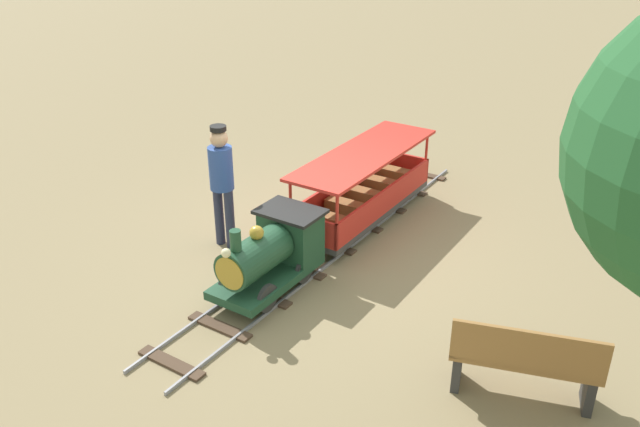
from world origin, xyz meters
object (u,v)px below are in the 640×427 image
(park_bench, at_px, (525,361))
(passenger_car, at_px, (364,193))
(conductor_person, at_px, (222,177))
(locomotive, at_px, (272,252))

(park_bench, bearing_deg, passenger_car, -38.36)
(conductor_person, bearing_deg, park_bench, 169.57)
(conductor_person, relative_size, park_bench, 1.19)
(locomotive, distance_m, conductor_person, 1.33)
(conductor_person, height_order, park_bench, conductor_person)
(conductor_person, bearing_deg, passenger_car, -125.29)
(locomotive, height_order, conductor_person, conductor_person)
(locomotive, relative_size, conductor_person, 0.89)
(locomotive, xyz_separation_m, park_bench, (-2.98, 0.26, -0.07))
(locomotive, distance_m, passenger_car, 2.10)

